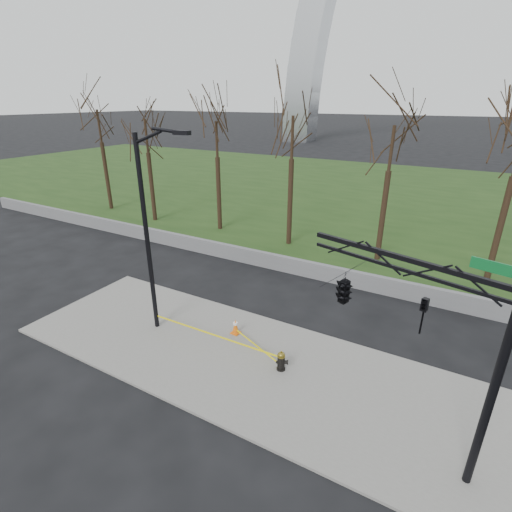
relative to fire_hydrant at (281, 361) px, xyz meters
The scene contains 10 objects.
ground 1.80m from the fire_hydrant, behind, with size 500.00×500.00×0.00m, color black.
sidewalk 1.79m from the fire_hydrant, behind, with size 18.00×6.00×0.10m, color slate.
grass_strip 29.89m from the fire_hydrant, 93.33° to the left, with size 120.00×40.00×0.06m, color #1D3613.
guardrail 8.03m from the fire_hydrant, 102.49° to the left, with size 60.00×0.30×0.90m, color #59595B.
tree_row 12.71m from the fire_hydrant, 101.13° to the left, with size 44.82×4.00×8.89m.
fire_hydrant is the anchor object (origin of this frame).
traffic_cone 2.87m from the fire_hydrant, 156.97° to the left, with size 0.36×0.36×0.66m.
street_light 7.04m from the fire_hydrant, behind, with size 2.39×0.35×8.21m.
traffic_signal_mast 4.71m from the fire_hydrant, 13.87° to the right, with size 4.95×2.54×6.00m.
caution_tape 2.41m from the fire_hydrant, behind, with size 5.84×1.19×0.40m.
Camera 1 is at (6.36, -9.85, 9.06)m, focal length 26.61 mm.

